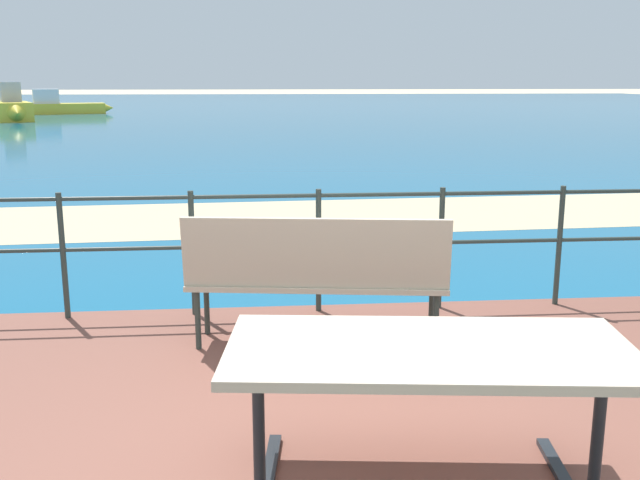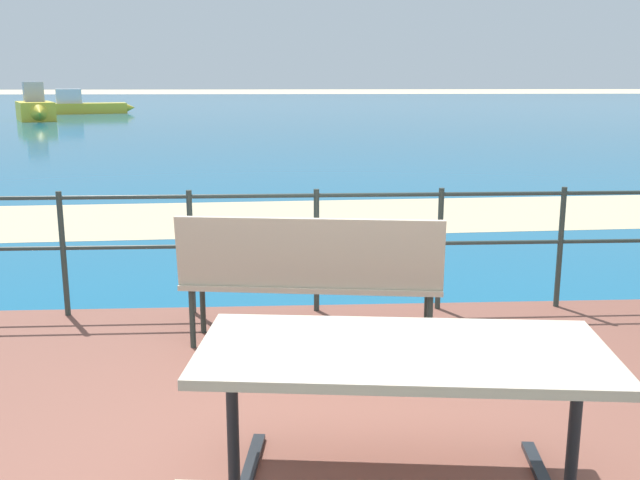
% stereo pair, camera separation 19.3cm
% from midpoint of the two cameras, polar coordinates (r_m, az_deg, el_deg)
% --- Properties ---
extents(patio_paving, '(6.40, 5.20, 0.06)m').
position_cam_midpoint_polar(patio_paving, '(3.62, 3.49, -18.27)').
color(patio_paving, brown).
rests_on(patio_paving, ground).
extents(sea_water, '(90.00, 90.00, 0.01)m').
position_cam_midpoint_polar(sea_water, '(43.13, -2.80, 10.13)').
color(sea_water, '#145B84').
rests_on(sea_water, ground).
extents(beach_strip, '(54.06, 5.17, 0.01)m').
position_cam_midpoint_polar(beach_strip, '(10.04, -1.01, 1.84)').
color(beach_strip, tan).
rests_on(beach_strip, ground).
extents(picnic_table, '(1.76, 1.61, 0.80)m').
position_cam_midpoint_polar(picnic_table, '(2.97, 8.37, -11.91)').
color(picnic_table, tan).
rests_on(picnic_table, patio_paving).
extents(park_bench, '(1.82, 0.66, 0.94)m').
position_cam_midpoint_polar(park_bench, '(4.91, 0.34, -2.41)').
color(park_bench, '#BCAD93').
rests_on(park_bench, patio_paving).
extents(railing_fence, '(5.94, 0.04, 0.99)m').
position_cam_midpoint_polar(railing_fence, '(5.69, 0.69, 0.28)').
color(railing_fence, '#2D3833').
rests_on(railing_fence, patio_paving).
extents(boat_near, '(2.49, 3.60, 1.70)m').
position_cam_midpoint_polar(boat_near, '(35.57, -21.36, 9.61)').
color(boat_near, yellow).
rests_on(boat_near, sea_water).
extents(boat_mid, '(5.64, 2.86, 1.30)m').
position_cam_midpoint_polar(boat_mid, '(41.61, -18.48, 9.97)').
color(boat_mid, yellow).
rests_on(boat_mid, sea_water).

